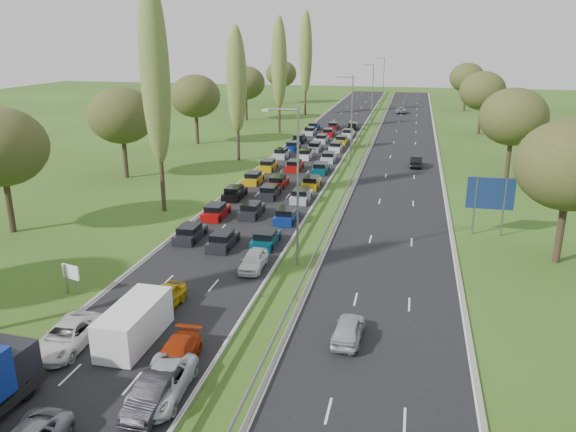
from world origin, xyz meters
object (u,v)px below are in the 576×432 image
Objects in this scene: near_car_2 at (67,336)px; white_van_rear at (137,321)px; direction_sign at (490,196)px; info_sign at (71,275)px.

near_car_2 is 0.91× the size of white_van_rear.
direction_sign is (25.05, 25.00, 2.83)m from near_car_2.
white_van_rear is 2.72× the size of info_sign.
info_sign is at bearing -147.05° from direction_sign.
near_car_2 is 2.46× the size of info_sign.
direction_sign reaches higher than white_van_rear.
near_car_2 is 7.39m from info_sign.
info_sign is at bearing 118.26° from near_car_2.
near_car_2 is at bearing -59.38° from info_sign.
direction_sign is (21.63, 23.31, 2.39)m from white_van_rear.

